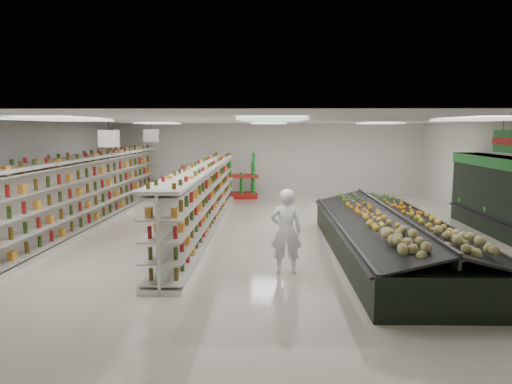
{
  "coord_description": "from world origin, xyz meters",
  "views": [
    {
      "loc": [
        -0.12,
        -12.73,
        3.01
      ],
      "look_at": [
        -0.38,
        0.63,
        1.12
      ],
      "focal_mm": 32.0,
      "sensor_mm": 36.0,
      "label": 1
    }
  ],
  "objects_px": {
    "gondola_center": "(204,200)",
    "shopper_background": "(187,189)",
    "gondola_left": "(83,195)",
    "produce_island": "(391,236)",
    "soda_endcap": "(241,178)",
    "shopper_main": "(286,231)"
  },
  "relations": [
    {
      "from": "gondola_center",
      "to": "shopper_background",
      "type": "xyz_separation_m",
      "value": [
        -0.88,
        2.14,
        0.04
      ]
    },
    {
      "from": "gondola_left",
      "to": "produce_island",
      "type": "height_order",
      "value": "gondola_left"
    },
    {
      "from": "produce_island",
      "to": "soda_endcap",
      "type": "xyz_separation_m",
      "value": [
        -3.97,
        9.05,
        0.35
      ]
    },
    {
      "from": "soda_endcap",
      "to": "shopper_background",
      "type": "xyz_separation_m",
      "value": [
        -1.66,
        -4.06,
        0.05
      ]
    },
    {
      "from": "gondola_center",
      "to": "produce_island",
      "type": "distance_m",
      "value": 5.55
    },
    {
      "from": "soda_endcap",
      "to": "shopper_background",
      "type": "distance_m",
      "value": 4.39
    },
    {
      "from": "gondola_left",
      "to": "gondola_center",
      "type": "height_order",
      "value": "gondola_left"
    },
    {
      "from": "produce_island",
      "to": "shopper_main",
      "type": "distance_m",
      "value": 2.83
    },
    {
      "from": "soda_endcap",
      "to": "produce_island",
      "type": "bearing_deg",
      "value": -66.31
    },
    {
      "from": "soda_endcap",
      "to": "shopper_main",
      "type": "distance_m",
      "value": 10.39
    },
    {
      "from": "gondola_center",
      "to": "soda_endcap",
      "type": "bearing_deg",
      "value": 83.69
    },
    {
      "from": "soda_endcap",
      "to": "shopper_main",
      "type": "relative_size",
      "value": 1.0
    },
    {
      "from": "soda_endcap",
      "to": "shopper_background",
      "type": "relative_size",
      "value": 0.97
    },
    {
      "from": "shopper_background",
      "to": "produce_island",
      "type": "bearing_deg",
      "value": -134.3
    },
    {
      "from": "gondola_left",
      "to": "produce_island",
      "type": "distance_m",
      "value": 8.98
    },
    {
      "from": "gondola_left",
      "to": "soda_endcap",
      "type": "relative_size",
      "value": 7.0
    },
    {
      "from": "gondola_left",
      "to": "soda_endcap",
      "type": "height_order",
      "value": "gondola_left"
    },
    {
      "from": "gondola_left",
      "to": "shopper_main",
      "type": "xyz_separation_m",
      "value": [
        5.92,
        -4.27,
        -0.1
      ]
    },
    {
      "from": "gondola_center",
      "to": "shopper_background",
      "type": "relative_size",
      "value": 6.01
    },
    {
      "from": "shopper_main",
      "to": "shopper_background",
      "type": "height_order",
      "value": "shopper_background"
    },
    {
      "from": "gondola_center",
      "to": "shopper_main",
      "type": "height_order",
      "value": "gondola_center"
    },
    {
      "from": "gondola_center",
      "to": "soda_endcap",
      "type": "xyz_separation_m",
      "value": [
        0.79,
        6.21,
        -0.01
      ]
    }
  ]
}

